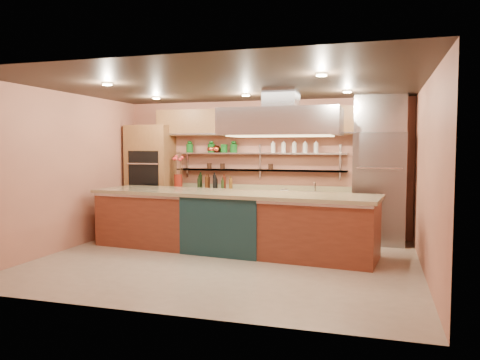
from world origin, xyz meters
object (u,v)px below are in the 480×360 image
(island, at_px, (230,221))
(kitchen_scale, at_px, (285,190))
(copper_kettle, at_px, (216,149))
(refrigerator, at_px, (379,188))
(green_canister, at_px, (224,148))
(flower_vase, at_px, (178,182))

(island, distance_m, kitchen_scale, 1.65)
(copper_kettle, bearing_deg, island, -63.08)
(refrigerator, distance_m, green_canister, 3.26)
(flower_vase, xyz_separation_m, green_canister, (0.96, 0.22, 0.71))
(island, bearing_deg, kitchen_scale, 70.39)
(flower_vase, relative_size, kitchen_scale, 2.02)
(copper_kettle, distance_m, green_canister, 0.17)
(flower_vase, height_order, green_canister, green_canister)
(kitchen_scale, bearing_deg, refrigerator, -3.92)
(kitchen_scale, bearing_deg, flower_vase, 176.40)
(refrigerator, xyz_separation_m, copper_kettle, (-3.34, 0.23, 0.74))
(island, relative_size, green_canister, 28.98)
(refrigerator, height_order, island, refrigerator)
(refrigerator, xyz_separation_m, island, (-2.50, -1.43, -0.53))
(island, relative_size, flower_vase, 15.79)
(refrigerator, height_order, flower_vase, refrigerator)
(kitchen_scale, distance_m, copper_kettle, 1.74)
(flower_vase, bearing_deg, island, -41.36)
(copper_kettle, bearing_deg, flower_vase, -164.46)
(refrigerator, distance_m, copper_kettle, 3.43)
(island, height_order, copper_kettle, copper_kettle)
(kitchen_scale, bearing_deg, copper_kettle, 168.19)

